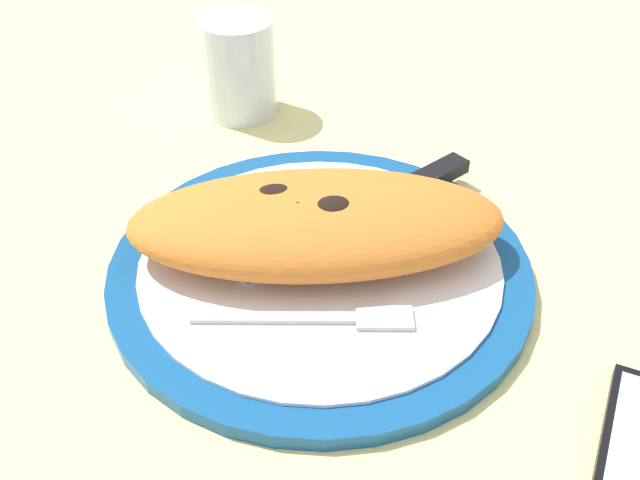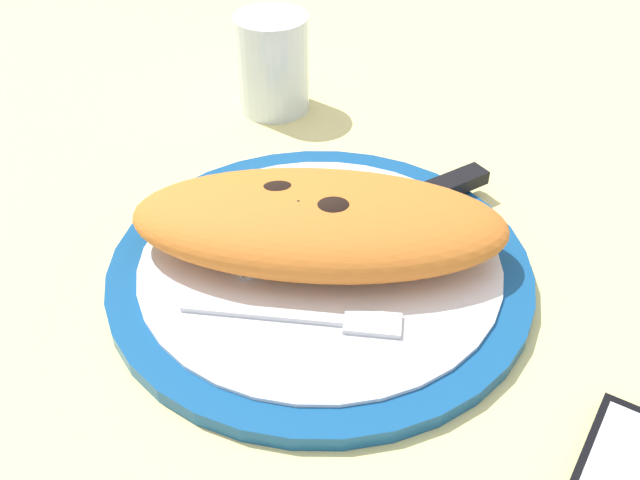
# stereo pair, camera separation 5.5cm
# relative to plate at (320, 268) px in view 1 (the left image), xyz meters

# --- Properties ---
(ground_plane) EXTENTS (1.50, 1.50, 0.03)m
(ground_plane) POSITION_rel_plate_xyz_m (0.00, 0.00, -0.02)
(ground_plane) COLOR #E5D684
(plate) EXTENTS (0.32, 0.32, 0.02)m
(plate) POSITION_rel_plate_xyz_m (0.00, 0.00, 0.00)
(plate) COLOR navy
(plate) RESTS_ON ground_plane
(calzone) EXTENTS (0.30, 0.17, 0.06)m
(calzone) POSITION_rel_plate_xyz_m (-0.00, 0.01, 0.04)
(calzone) COLOR orange
(calzone) RESTS_ON plate
(fork) EXTENTS (0.15, 0.05, 0.00)m
(fork) POSITION_rel_plate_xyz_m (-0.01, -0.06, 0.01)
(fork) COLOR silver
(fork) RESTS_ON plate
(knife) EXTENTS (0.22, 0.13, 0.01)m
(knife) POSITION_rel_plate_xyz_m (0.08, 0.06, 0.01)
(knife) COLOR silver
(knife) RESTS_ON plate
(water_glass) EXTENTS (0.07, 0.07, 0.10)m
(water_glass) POSITION_rel_plate_xyz_m (-0.02, 0.27, 0.04)
(water_glass) COLOR silver
(water_glass) RESTS_ON ground_plane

